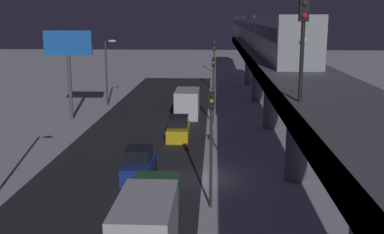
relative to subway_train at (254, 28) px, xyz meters
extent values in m
plane|color=silver|center=(6.66, 36.66, -8.75)|extent=(240.00, 240.00, 0.00)
cube|color=#28282D|center=(11.48, 36.66, -8.75)|extent=(11.00, 101.16, 0.01)
cube|color=slate|center=(0.00, 36.66, -2.18)|extent=(5.00, 101.16, 0.80)
cube|color=#38383D|center=(2.38, 36.66, -2.18)|extent=(0.24, 99.14, 0.80)
cylinder|color=slate|center=(0.00, -6.69, -5.66)|extent=(1.40, 1.40, 6.17)
cylinder|color=slate|center=(0.00, 7.76, -5.66)|extent=(1.40, 1.40, 6.17)
cylinder|color=slate|center=(0.00, 22.21, -5.66)|extent=(1.40, 1.40, 6.17)
cylinder|color=slate|center=(0.00, 36.66, -5.66)|extent=(1.40, 1.40, 6.17)
cube|color=#999EA8|center=(0.00, 27.90, -0.08)|extent=(2.90, 18.00, 3.40)
cube|color=black|center=(0.00, 27.90, 0.33)|extent=(2.94, 16.20, 0.90)
cube|color=#999EA8|center=(0.00, 9.30, -0.08)|extent=(2.90, 18.00, 3.40)
cube|color=black|center=(0.00, 9.30, 0.33)|extent=(2.94, 16.20, 0.90)
cube|color=#999EA8|center=(0.00, -9.30, -0.08)|extent=(2.90, 18.00, 3.40)
cube|color=black|center=(0.00, -9.30, 0.33)|extent=(2.94, 16.20, 0.90)
cube|color=#999EA8|center=(0.00, -27.90, -0.08)|extent=(2.90, 18.00, 3.40)
cube|color=black|center=(0.00, -27.90, 0.33)|extent=(2.94, 16.20, 0.90)
sphere|color=white|center=(0.00, 36.95, 0.09)|extent=(0.44, 0.44, 0.44)
cylinder|color=black|center=(1.85, 47.28, -0.18)|extent=(0.16, 0.16, 3.20)
cube|color=black|center=(1.85, 47.28, 1.77)|extent=(0.36, 0.28, 0.90)
sphere|color=#333333|center=(1.85, 47.44, 2.00)|extent=(0.22, 0.22, 0.22)
sphere|color=red|center=(1.85, 47.44, 1.54)|extent=(0.22, 0.22, 0.22)
cube|color=navy|center=(10.08, 36.64, -8.20)|extent=(1.80, 4.11, 1.10)
cube|color=black|center=(10.08, 36.64, -7.21)|extent=(1.58, 1.97, 0.87)
cylinder|color=black|center=(10.93, 35.37, -8.43)|extent=(0.20, 0.64, 0.64)
cylinder|color=black|center=(9.22, 35.37, -8.43)|extent=(0.20, 0.64, 0.64)
cylinder|color=black|center=(10.93, 37.92, -8.43)|extent=(0.20, 0.64, 0.64)
cylinder|color=black|center=(9.22, 37.92, -8.43)|extent=(0.20, 0.64, 0.64)
cube|color=gold|center=(8.28, 26.52, -8.20)|extent=(1.80, 4.17, 1.10)
cube|color=black|center=(8.28, 26.52, -7.21)|extent=(1.58, 2.00, 0.87)
cube|color=black|center=(8.08, 13.56, -7.55)|extent=(2.30, 2.20, 2.40)
cube|color=silver|center=(8.08, 17.36, -7.35)|extent=(2.40, 5.00, 2.80)
cube|color=#2D6038|center=(8.08, 43.58, -7.55)|extent=(2.30, 2.20, 2.40)
cube|color=silver|center=(8.08, 47.38, -7.35)|extent=(2.40, 5.00, 2.80)
cylinder|color=#2D2D2D|center=(5.38, 41.39, -6.00)|extent=(0.16, 0.16, 5.50)
cube|color=black|center=(5.38, 41.39, -2.80)|extent=(0.32, 0.32, 0.90)
sphere|color=black|center=(5.38, 41.57, -2.50)|extent=(0.20, 0.20, 0.20)
sphere|color=yellow|center=(5.38, 41.57, -2.80)|extent=(0.20, 0.20, 0.20)
sphere|color=black|center=(5.38, 41.57, -3.10)|extent=(0.20, 0.20, 0.20)
cylinder|color=#2D2D2D|center=(5.38, 20.41, -6.00)|extent=(0.16, 0.16, 5.50)
cube|color=black|center=(5.38, 20.41, -2.80)|extent=(0.32, 0.32, 0.90)
sphere|color=black|center=(5.38, 20.59, -2.50)|extent=(0.20, 0.20, 0.20)
sphere|color=yellow|center=(5.38, 20.59, -2.80)|extent=(0.20, 0.20, 0.20)
sphere|color=black|center=(5.38, 20.59, -3.10)|extent=(0.20, 0.20, 0.20)
cylinder|color=#2D2D2D|center=(5.38, -0.56, -6.00)|extent=(0.16, 0.16, 5.50)
cube|color=black|center=(5.38, -0.56, -2.80)|extent=(0.32, 0.32, 0.90)
sphere|color=black|center=(5.38, -0.38, -2.50)|extent=(0.20, 0.20, 0.20)
sphere|color=yellow|center=(5.38, -0.38, -2.80)|extent=(0.20, 0.20, 0.20)
sphere|color=black|center=(5.38, -0.38, -3.10)|extent=(0.20, 0.20, 0.20)
cylinder|color=#2D2D2D|center=(5.38, -21.54, -6.00)|extent=(0.16, 0.16, 5.50)
cube|color=black|center=(5.38, -21.54, -2.80)|extent=(0.32, 0.32, 0.90)
sphere|color=black|center=(5.38, -21.36, -2.50)|extent=(0.20, 0.20, 0.20)
sphere|color=black|center=(5.38, -21.36, -2.80)|extent=(0.20, 0.20, 0.20)
sphere|color=#19E53F|center=(5.38, -21.36, -3.10)|extent=(0.20, 0.20, 0.20)
cylinder|color=#4C4C51|center=(19.75, 19.24, -5.50)|extent=(0.36, 0.36, 6.50)
cube|color=blue|center=(19.75, 19.24, -1.05)|extent=(4.80, 0.30, 2.40)
cylinder|color=#38383D|center=(17.78, 11.66, -5.00)|extent=(0.20, 0.20, 7.50)
ellipsoid|color=#F4E5B2|center=(16.98, 11.66, -1.25)|extent=(0.90, 0.44, 0.30)
camera|label=1|loc=(5.19, 65.95, 1.52)|focal=44.55mm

